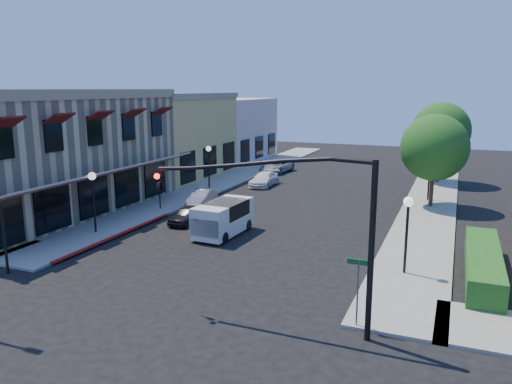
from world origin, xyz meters
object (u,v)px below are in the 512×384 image
at_px(parked_car_b, 202,198).
at_px(white_van, 223,216).
at_px(parked_car_d, 277,166).
at_px(lamppost_left_far, 209,156).
at_px(parked_car_a, 187,215).
at_px(street_name_sign, 358,282).
at_px(street_tree_a, 434,148).
at_px(secondary_signal, 1,224).
at_px(parked_car_c, 264,179).
at_px(lamppost_right_near, 408,216).
at_px(signal_mast_arm, 307,214).
at_px(lamppost_left_near, 93,187).
at_px(street_tree_b, 441,131).
at_px(lamppost_right_far, 430,165).

bearing_deg(parked_car_b, white_van, -59.96).
bearing_deg(parked_car_d, lamppost_left_far, -96.11).
relative_size(lamppost_left_far, parked_car_a, 1.15).
height_order(street_name_sign, parked_car_d, street_name_sign).
relative_size(street_tree_a, parked_car_a, 2.09).
distance_m(street_name_sign, lamppost_left_far, 25.48).
xyz_separation_m(secondary_signal, lamppost_left_far, (-0.50, 20.59, 0.42)).
relative_size(white_van, parked_car_a, 1.39).
xyz_separation_m(parked_car_b, parked_car_c, (1.40, 8.54, 0.02)).
distance_m(lamppost_right_near, parked_car_b, 17.10).
bearing_deg(street_name_sign, signal_mast_arm, -156.80).
height_order(secondary_signal, parked_car_d, secondary_signal).
height_order(lamppost_left_near, white_van, lamppost_left_near).
bearing_deg(parked_car_a, parked_car_b, 109.86).
height_order(street_tree_b, street_name_sign, street_tree_b).
xyz_separation_m(street_name_sign, lamppost_left_far, (-16.00, 19.80, 1.04)).
bearing_deg(parked_car_d, street_tree_b, 6.85).
relative_size(lamppost_left_near, lamppost_right_far, 1.00).
bearing_deg(street_tree_b, signal_mast_arm, -95.51).
bearing_deg(lamppost_left_far, parked_car_b, -67.45).
xyz_separation_m(lamppost_left_near, white_van, (6.82, 2.56, -1.65)).
xyz_separation_m(parked_car_c, parked_car_d, (-1.40, 7.00, 0.05)).
relative_size(street_name_sign, lamppost_right_near, 0.70).
bearing_deg(parked_car_a, lamppost_left_far, 112.75).
height_order(street_tree_a, street_tree_b, street_tree_b).
height_order(signal_mast_arm, lamppost_left_near, signal_mast_arm).
bearing_deg(street_name_sign, street_tree_a, 86.24).
xyz_separation_m(street_tree_a, lamppost_right_far, (-0.30, 2.00, -1.46)).
height_order(signal_mast_arm, parked_car_c, signal_mast_arm).
bearing_deg(parked_car_b, secondary_signal, -104.20).
relative_size(signal_mast_arm, lamppost_right_far, 2.24).
bearing_deg(secondary_signal, lamppost_left_far, 91.39).
distance_m(secondary_signal, white_van, 11.19).
xyz_separation_m(parked_car_a, parked_car_d, (-1.40, 20.00, 0.11)).
xyz_separation_m(street_tree_b, street_name_sign, (-1.30, -29.80, -2.85)).
height_order(street_name_sign, lamppost_left_near, lamppost_left_near).
xyz_separation_m(lamppost_left_far, parked_car_b, (2.30, -5.54, -2.17)).
bearing_deg(parked_car_a, street_tree_b, 58.23).
distance_m(lamppost_left_far, parked_car_a, 10.89).
distance_m(lamppost_left_far, parked_car_d, 10.47).
bearing_deg(lamppost_right_near, lamppost_left_far, 140.53).
bearing_deg(lamppost_left_far, street_tree_a, 0.00).
bearing_deg(parked_car_b, lamppost_right_far, 19.77).
distance_m(lamppost_left_near, lamppost_right_near, 17.00).
height_order(street_name_sign, parked_car_b, street_name_sign).
relative_size(street_tree_b, secondary_signal, 2.11).
bearing_deg(street_tree_a, signal_mast_arm, -98.17).
bearing_deg(lamppost_left_near, parked_car_b, 74.79).
bearing_deg(lamppost_right_far, parked_car_a, -137.94).
bearing_deg(parked_car_b, parked_car_c, 73.30).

